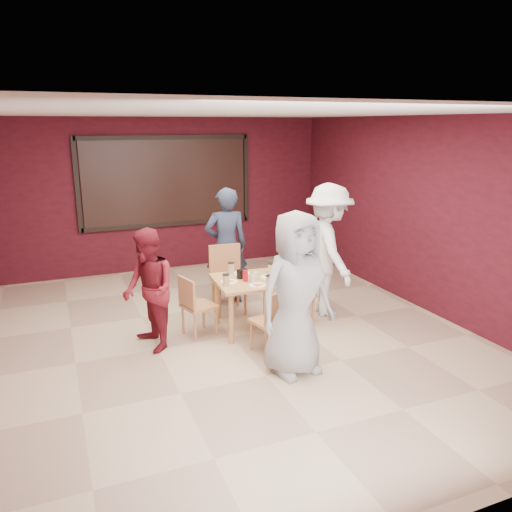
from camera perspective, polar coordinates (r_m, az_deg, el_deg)
name	(u,v)px	position (r m, az deg, el deg)	size (l,w,h in m)	color
floor	(232,337)	(6.57, -2.79, -9.22)	(7.00, 7.00, 0.00)	#CDB28E
window_blinds	(167,182)	(9.37, -10.14, 8.36)	(3.00, 0.02, 1.50)	black
dining_table	(249,285)	(6.57, -0.77, -3.36)	(0.94, 0.94, 0.85)	tan
chair_front	(272,319)	(5.95, 1.89, -7.16)	(0.46, 0.46, 0.79)	#AE7343
chair_back	(227,274)	(7.29, -3.32, -2.12)	(0.50, 0.50, 0.97)	#AE7343
chair_left	(194,303)	(6.48, -7.06, -5.34)	(0.47, 0.47, 0.80)	#AE7343
chair_right	(302,288)	(6.81, 5.30, -3.70)	(0.49, 0.49, 0.91)	#AE7343
diner_front	(296,294)	(5.39, 4.57, -4.35)	(0.89, 0.58, 1.82)	#9A9A9A
diner_back	(226,246)	(7.55, -3.43, 1.14)	(0.65, 0.43, 1.78)	#293249
diner_left	(149,290)	(6.12, -12.16, -3.85)	(0.73, 0.57, 1.50)	maroon
diner_right	(328,250)	(7.14, 8.24, 0.66)	(1.22, 0.70, 1.89)	white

